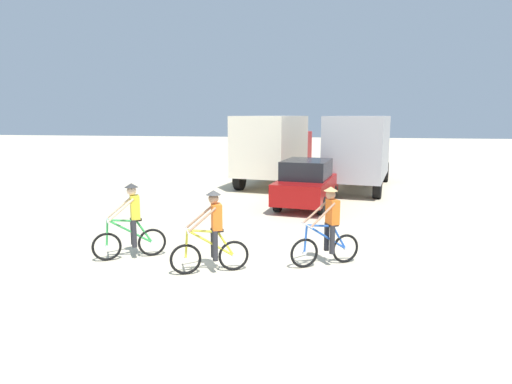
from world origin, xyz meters
name	(u,v)px	position (x,y,z in m)	size (l,w,h in m)	color
ground_plane	(232,274)	(0.00, 0.00, 0.00)	(120.00, 120.00, 0.00)	beige
box_truck_cream_rv	(275,146)	(-0.57, 12.87, 1.87)	(3.43, 7.04, 3.35)	beige
box_truck_grey_hauler	(360,148)	(3.46, 12.04, 1.87)	(3.49, 7.05, 3.35)	#9E9EA3
sedan_parked	(307,183)	(1.26, 7.56, 0.88)	(2.41, 4.43, 1.76)	maroon
cyclist_orange_shirt	(131,224)	(-2.59, 0.72, 0.85)	(1.53, 0.93, 1.82)	black
cyclist_cowboy_hat	(212,235)	(-0.44, 0.07, 0.85)	(1.62, 0.80, 1.82)	black
cyclist_near_camera	(328,229)	(2.03, 0.95, 0.85)	(1.55, 0.90, 1.82)	black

